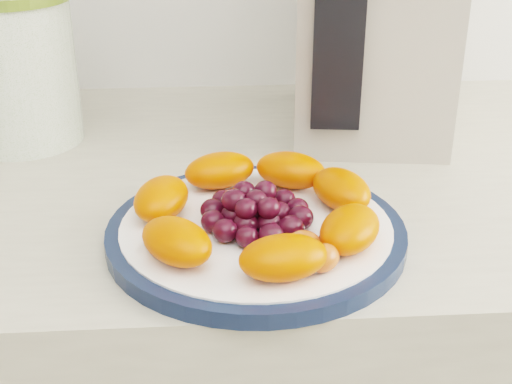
{
  "coord_description": "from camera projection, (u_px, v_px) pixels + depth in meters",
  "views": [
    {
      "loc": [
        -0.04,
        0.45,
        1.23
      ],
      "look_at": [
        -0.01,
        1.03,
        0.95
      ],
      "focal_mm": 50.0,
      "sensor_mm": 36.0,
      "label": 1
    }
  ],
  "objects": [
    {
      "name": "plate_rim",
      "position": [
        256.0,
        233.0,
        0.66
      ],
      "size": [
        0.27,
        0.27,
        0.01
      ],
      "primitive_type": "cylinder",
      "color": "#111E38",
      "rests_on": "counter"
    },
    {
      "name": "plate_face",
      "position": [
        256.0,
        232.0,
        0.66
      ],
      "size": [
        0.25,
        0.25,
        0.02
      ],
      "primitive_type": "cylinder",
      "color": "white",
      "rests_on": "counter"
    },
    {
      "name": "canister",
      "position": [
        16.0,
        73.0,
        0.85
      ],
      "size": [
        0.16,
        0.16,
        0.17
      ],
      "primitive_type": "cylinder",
      "rotation": [
        0.0,
        0.0,
        0.13
      ],
      "color": "#386412",
      "rests_on": "counter"
    },
    {
      "name": "appliance_body",
      "position": [
        372.0,
        3.0,
        0.86
      ],
      "size": [
        0.21,
        0.27,
        0.31
      ],
      "primitive_type": "cube",
      "rotation": [
        0.0,
        0.0,
        -0.13
      ],
      "color": "#A59C8E",
      "rests_on": "counter"
    },
    {
      "name": "appliance_panel",
      "position": [
        340.0,
        23.0,
        0.75
      ],
      "size": [
        0.06,
        0.02,
        0.23
      ],
      "primitive_type": "cube",
      "rotation": [
        0.0,
        0.0,
        -0.13
      ],
      "color": "black",
      "rests_on": "appliance_body"
    },
    {
      "name": "fruit_plate",
      "position": [
        262.0,
        208.0,
        0.65
      ],
      "size": [
        0.24,
        0.24,
        0.04
      ],
      "color": "#D83700",
      "rests_on": "plate_face"
    }
  ]
}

